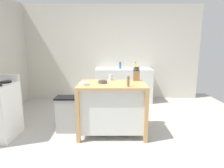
# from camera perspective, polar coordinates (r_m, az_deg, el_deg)

# --- Properties ---
(ground_plane) EXTENTS (5.96, 5.96, 0.00)m
(ground_plane) POSITION_cam_1_polar(r_m,az_deg,el_deg) (3.26, 0.02, -15.83)
(ground_plane) COLOR #ADA8A0
(ground_plane) RESTS_ON ground
(wall_back) EXTENTS (4.90, 0.10, 2.60)m
(wall_back) POSITION_cam_1_polar(r_m,az_deg,el_deg) (5.39, 0.05, 9.34)
(wall_back) COLOR beige
(wall_back) RESTS_ON ground
(kitchen_island) EXTENTS (1.12, 0.73, 0.88)m
(kitchen_island) POSITION_cam_1_polar(r_m,az_deg,el_deg) (3.24, -0.00, -6.58)
(kitchen_island) COLOR tan
(kitchen_island) RESTS_ON ground
(knife_block) EXTENTS (0.11, 0.09, 0.25)m
(knife_block) POSITION_cam_1_polar(r_m,az_deg,el_deg) (3.41, 7.39, 2.58)
(knife_block) COLOR olive
(knife_block) RESTS_ON kitchen_island
(bowl_ceramic_small) EXTENTS (0.16, 0.16, 0.04)m
(bowl_ceramic_small) POSITION_cam_1_polar(r_m,az_deg,el_deg) (3.03, -8.53, 0.10)
(bowl_ceramic_small) COLOR silver
(bowl_ceramic_small) RESTS_ON kitchen_island
(bowl_stoneware_deep) EXTENTS (0.15, 0.15, 0.05)m
(bowl_stoneware_deep) POSITION_cam_1_polar(r_m,az_deg,el_deg) (3.16, -2.81, 0.69)
(bowl_stoneware_deep) COLOR #564C47
(bowl_stoneware_deep) RESTS_ON kitchen_island
(drinking_cup) EXTENTS (0.07, 0.07, 0.10)m
(drinking_cup) POSITION_cam_1_polar(r_m,az_deg,el_deg) (3.42, -0.33, 1.99)
(drinking_cup) COLOR silver
(drinking_cup) RESTS_ON kitchen_island
(pepper_grinder) EXTENTS (0.04, 0.04, 0.18)m
(pepper_grinder) POSITION_cam_1_polar(r_m,az_deg,el_deg) (2.90, 4.93, 0.93)
(pepper_grinder) COLOR olive
(pepper_grinder) RESTS_ON kitchen_island
(trash_bin) EXTENTS (0.36, 0.28, 0.63)m
(trash_bin) POSITION_cam_1_polar(r_m,az_deg,el_deg) (3.47, -13.48, -8.77)
(trash_bin) COLOR gray
(trash_bin) RESTS_ON ground
(sink_counter) EXTENTS (1.50, 0.60, 0.90)m
(sink_counter) POSITION_cam_1_polar(r_m,az_deg,el_deg) (5.15, 3.55, -0.30)
(sink_counter) COLOR silver
(sink_counter) RESTS_ON ground
(sink_faucet) EXTENTS (0.02, 0.02, 0.22)m
(sink_faucet) POSITION_cam_1_polar(r_m,az_deg,el_deg) (5.20, 3.53, 6.03)
(sink_faucet) COLOR #B7BCC1
(sink_faucet) RESTS_ON sink_counter
(bottle_dish_soap) EXTENTS (0.06, 0.06, 0.18)m
(bottle_dish_soap) POSITION_cam_1_polar(r_m,az_deg,el_deg) (5.06, 2.52, 5.56)
(bottle_dish_soap) COLOR blue
(bottle_dish_soap) RESTS_ON sink_counter
(bottle_hand_soap) EXTENTS (0.05, 0.05, 0.17)m
(bottle_hand_soap) POSITION_cam_1_polar(r_m,az_deg,el_deg) (5.19, 7.17, 5.57)
(bottle_hand_soap) COLOR yellow
(bottle_hand_soap) RESTS_ON sink_counter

